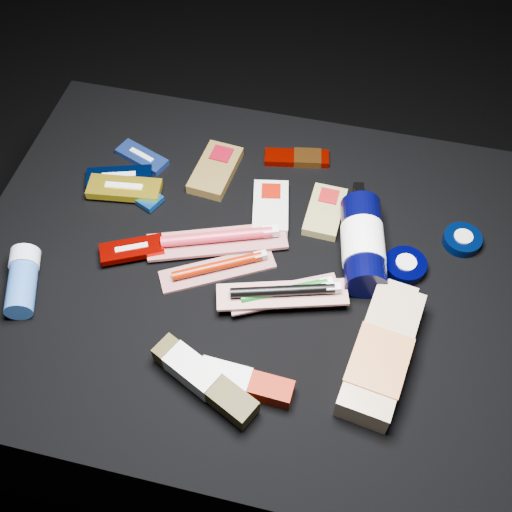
% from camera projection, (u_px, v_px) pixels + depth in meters
% --- Properties ---
extents(ground, '(3.00, 3.00, 0.00)m').
position_uv_depth(ground, '(249.00, 366.00, 1.44)').
color(ground, black).
rests_on(ground, ground).
extents(cloth_table, '(0.98, 0.78, 0.40)m').
position_uv_depth(cloth_table, '(248.00, 322.00, 1.28)').
color(cloth_table, black).
rests_on(cloth_table, ground).
extents(luna_bar_0, '(0.11, 0.08, 0.01)m').
position_uv_depth(luna_bar_0, '(142.00, 157.00, 1.26)').
color(luna_bar_0, '#2343A7').
rests_on(luna_bar_0, cloth_table).
extents(luna_bar_1, '(0.11, 0.08, 0.01)m').
position_uv_depth(luna_bar_1, '(136.00, 192.00, 1.20)').
color(luna_bar_1, '#1452B5').
rests_on(luna_bar_1, cloth_table).
extents(luna_bar_2, '(0.13, 0.08, 0.02)m').
position_uv_depth(luna_bar_2, '(119.00, 177.00, 1.22)').
color(luna_bar_2, '#010C30').
rests_on(luna_bar_2, cloth_table).
extents(luna_bar_3, '(0.14, 0.07, 0.02)m').
position_uv_depth(luna_bar_3, '(124.00, 189.00, 1.20)').
color(luna_bar_3, gold).
rests_on(luna_bar_3, cloth_table).
extents(luna_bar_4, '(0.12, 0.09, 0.01)m').
position_uv_depth(luna_bar_4, '(132.00, 250.00, 1.12)').
color(luna_bar_4, '#890300').
rests_on(luna_bar_4, cloth_table).
extents(clif_bar_0, '(0.08, 0.14, 0.02)m').
position_uv_depth(clif_bar_0, '(216.00, 168.00, 1.24)').
color(clif_bar_0, brown).
rests_on(clif_bar_0, cloth_table).
extents(clif_bar_1, '(0.09, 0.13, 0.02)m').
position_uv_depth(clif_bar_1, '(271.00, 205.00, 1.18)').
color(clif_bar_1, silver).
rests_on(clif_bar_1, cloth_table).
extents(clif_bar_2, '(0.07, 0.12, 0.02)m').
position_uv_depth(clif_bar_2, '(325.00, 210.00, 1.18)').
color(clif_bar_2, olive).
rests_on(clif_bar_2, cloth_table).
extents(power_bar, '(0.13, 0.06, 0.02)m').
position_uv_depth(power_bar, '(300.00, 158.00, 1.26)').
color(power_bar, '#810600').
rests_on(power_bar, cloth_table).
extents(lotion_bottle, '(0.10, 0.23, 0.07)m').
position_uv_depth(lotion_bottle, '(363.00, 243.00, 1.10)').
color(lotion_bottle, black).
rests_on(lotion_bottle, cloth_table).
extents(cream_tin_upper, '(0.07, 0.07, 0.02)m').
position_uv_depth(cream_tin_upper, '(462.00, 240.00, 1.14)').
color(cream_tin_upper, black).
rests_on(cream_tin_upper, cloth_table).
extents(cream_tin_lower, '(0.07, 0.07, 0.02)m').
position_uv_depth(cream_tin_lower, '(405.00, 266.00, 1.10)').
color(cream_tin_lower, black).
rests_on(cream_tin_lower, cloth_table).
extents(bodywash_bottle, '(0.11, 0.25, 0.05)m').
position_uv_depth(bodywash_bottle, '(381.00, 356.00, 0.99)').
color(bodywash_bottle, tan).
rests_on(bodywash_bottle, cloth_table).
extents(deodorant_stick, '(0.09, 0.13, 0.05)m').
position_uv_depth(deodorant_stick, '(22.00, 280.00, 1.07)').
color(deodorant_stick, '#2C5AAB').
rests_on(deodorant_stick, cloth_table).
extents(toothbrush_pack_0, '(0.20, 0.14, 0.02)m').
position_uv_depth(toothbrush_pack_0, '(219.00, 268.00, 1.11)').
color(toothbrush_pack_0, '#A7A19C').
rests_on(toothbrush_pack_0, cloth_table).
extents(toothbrush_pack_1, '(0.25, 0.14, 0.03)m').
position_uv_depth(toothbrush_pack_1, '(219.00, 239.00, 1.13)').
color(toothbrush_pack_1, '#A29C97').
rests_on(toothbrush_pack_1, cloth_table).
extents(toothbrush_pack_2, '(0.19, 0.12, 0.02)m').
position_uv_depth(toothbrush_pack_2, '(286.00, 292.00, 1.06)').
color(toothbrush_pack_2, '#B0A9A4').
rests_on(toothbrush_pack_2, cloth_table).
extents(toothbrush_pack_3, '(0.22, 0.11, 0.02)m').
position_uv_depth(toothbrush_pack_3, '(284.00, 293.00, 1.05)').
color(toothbrush_pack_3, silver).
rests_on(toothbrush_pack_3, cloth_table).
extents(toothpaste_carton_red, '(0.17, 0.05, 0.03)m').
position_uv_depth(toothpaste_carton_red, '(234.00, 380.00, 0.98)').
color(toothpaste_carton_red, '#800F00').
rests_on(toothpaste_carton_red, cloth_table).
extents(toothpaste_carton_green, '(0.18, 0.12, 0.04)m').
position_uv_depth(toothpaste_carton_green, '(200.00, 377.00, 0.97)').
color(toothpaste_carton_green, '#322B0F').
rests_on(toothpaste_carton_green, cloth_table).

